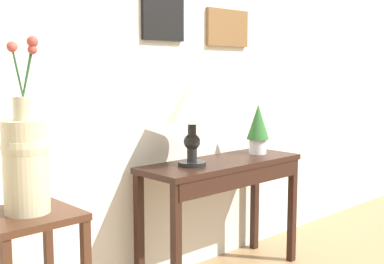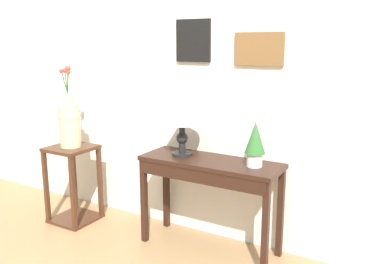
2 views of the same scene
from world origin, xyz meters
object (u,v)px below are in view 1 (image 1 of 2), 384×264
Objects in this scene: console_table at (224,179)px; potted_plant_on_console at (258,127)px; flower_vase_tall at (26,156)px; table_lamp at (192,106)px.

potted_plant_on_console reaches higher than console_table.
flower_vase_tall is at bearing -174.24° from console_table.
table_lamp is 0.63m from potted_plant_on_console.
table_lamp is at bearing 174.83° from console_table.
console_table is 3.33× the size of potted_plant_on_console.
console_table is at bearing -174.80° from potted_plant_on_console.
potted_plant_on_console is (0.36, 0.03, 0.30)m from console_table.
console_table is 1.38m from flower_vase_tall.
table_lamp is 1.48× the size of potted_plant_on_console.
potted_plant_on_console is at bearing 0.91° from table_lamp.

